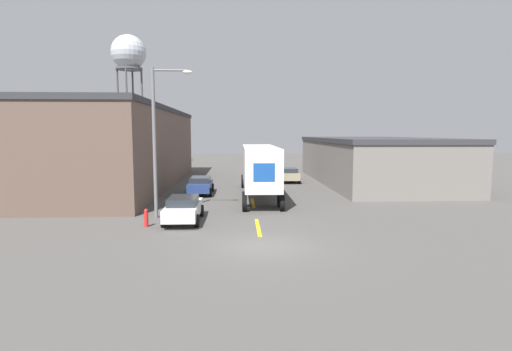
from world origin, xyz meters
name	(u,v)px	position (x,y,z in m)	size (l,w,h in m)	color
ground_plane	(262,246)	(0.00, 0.00, 0.00)	(160.00, 160.00, 0.00)	#4C4947
road_centerline	(253,203)	(0.00, 10.94, 0.00)	(0.20, 18.77, 0.01)	gold
warehouse_left	(111,147)	(-12.94, 20.96, 3.62)	(11.76, 29.11, 7.23)	brown
warehouse_right	(372,160)	(12.27, 22.17, 2.24)	(10.43, 22.57, 4.47)	slate
semi_truck	(259,166)	(0.56, 13.87, 2.36)	(2.70, 14.00, 3.94)	silver
parked_car_right_far	(289,174)	(4.09, 23.01, 0.76)	(1.96, 4.41, 1.41)	tan
parked_car_left_far	(200,185)	(-4.09, 15.18, 0.76)	(1.96, 4.41, 1.41)	navy
parked_car_left_near	(184,208)	(-4.09, 5.08, 0.76)	(1.96, 4.41, 1.41)	silver
water_tower	(129,55)	(-17.06, 43.98, 16.34)	(5.07, 5.07, 19.26)	#47474C
street_lamp	(158,133)	(-5.58, 6.19, 4.94)	(2.35, 0.32, 8.60)	slate
fire_hydrant	(146,218)	(-5.89, 3.90, 0.48)	(0.22, 0.22, 0.96)	red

